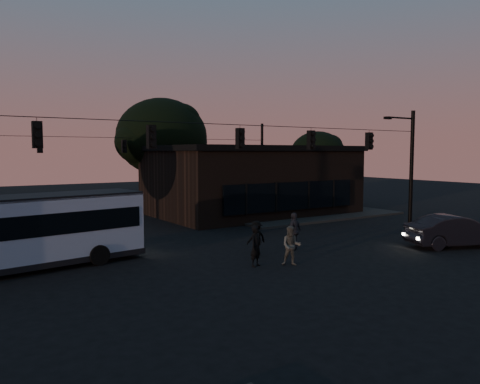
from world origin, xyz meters
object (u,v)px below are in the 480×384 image
pedestrian_a (256,246)px  pedestrian_b (291,246)px  car (455,231)px  bus (9,230)px  pedestrian_c (294,231)px  pedestrian_d (256,238)px  building (251,180)px

pedestrian_a → pedestrian_b: bearing=-47.0°
car → bus: bearing=92.5°
bus → pedestrian_b: 11.73m
bus → pedestrian_b: bearing=-35.1°
pedestrian_a → pedestrian_c: size_ratio=0.93×
bus → car: (20.03, -7.02, -0.92)m
pedestrian_b → pedestrian_d: size_ratio=1.06×
car → pedestrian_c: pedestrian_c is taller
bus → pedestrian_b: bus is taller
pedestrian_a → pedestrian_b: size_ratio=1.03×
bus → car: 21.24m
bus → pedestrian_b: (10.38, -5.38, -0.88)m
building → pedestrian_a: bearing=-124.2°
building → pedestrian_d: size_ratio=9.46×
pedestrian_b → pedestrian_c: pedestrian_c is taller
car → pedestrian_c: (-7.48, 4.01, 0.12)m
pedestrian_d → bus: bearing=-18.4°
building → pedestrian_c: building is taller
pedestrian_b → pedestrian_c: 3.22m
bus → building: bearing=19.8°
pedestrian_a → pedestrian_c: pedestrian_c is taller
building → pedestrian_b: 17.47m
bus → pedestrian_d: size_ratio=6.93×
building → bus: 21.25m
car → pedestrian_b: size_ratio=2.91×
building → pedestrian_a: 17.60m
building → pedestrian_c: 14.36m
pedestrian_d → building: bearing=-127.4°
pedestrian_b → car: bearing=30.2°
car → pedestrian_a: bearing=99.9°
car → pedestrian_b: 9.78m
pedestrian_c → pedestrian_d: size_ratio=1.17×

